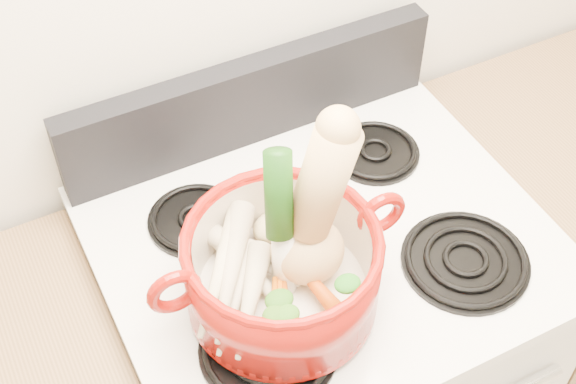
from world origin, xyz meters
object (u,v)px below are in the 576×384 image
dutch_oven (282,271)px  leek (284,226)px  stove_body (317,376)px  squash (309,210)px

dutch_oven → leek: size_ratio=1.11×
stove_body → squash: 0.70m
dutch_oven → leek: bearing=53.1°
squash → stove_body: bearing=59.7°
stove_body → leek: leek is taller
stove_body → leek: (-0.12, -0.08, 0.68)m
stove_body → squash: size_ratio=3.02×
dutch_oven → leek: 0.10m
leek → stove_body: bearing=57.1°
squash → leek: squash is taller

